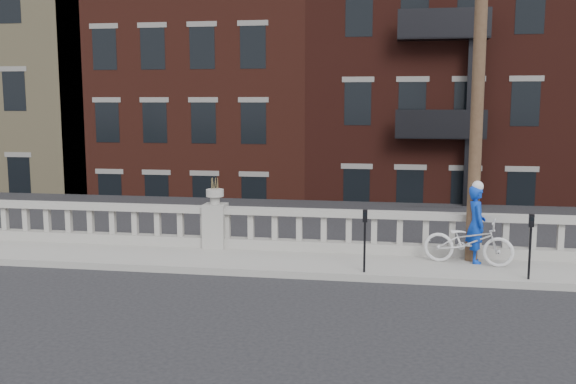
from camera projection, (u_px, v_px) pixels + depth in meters
The scene contains 10 objects.
ground at pixel (160, 300), 12.33m from camera, with size 120.00×120.00×0.00m, color black.
sidewalk at pixel (205, 259), 15.25m from camera, with size 32.00×2.20×0.15m, color gray.
balustrade at pixel (215, 228), 16.10m from camera, with size 28.00×0.34×1.03m.
planter_pedestal at pixel (215, 220), 16.07m from camera, with size 0.55×0.55×1.76m.
lower_level at pixel (323, 123), 34.38m from camera, with size 80.00×44.00×20.80m.
utility_pole at pixel (480, 35), 14.11m from camera, with size 1.60×0.28×10.00m.
parking_meter_c at pixel (365, 234), 13.67m from camera, with size 0.10×0.09×1.36m.
parking_meter_d at pixel (531, 239), 13.12m from camera, with size 0.10×0.09×1.36m.
bicycle at pixel (469, 241), 14.41m from camera, with size 0.69×1.97×1.04m, color silver.
cyclist at pixel (476, 224), 14.53m from camera, with size 0.64×0.42×1.76m, color #0B36B2.
Camera 1 is at (4.39, -11.35, 3.80)m, focal length 40.00 mm.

